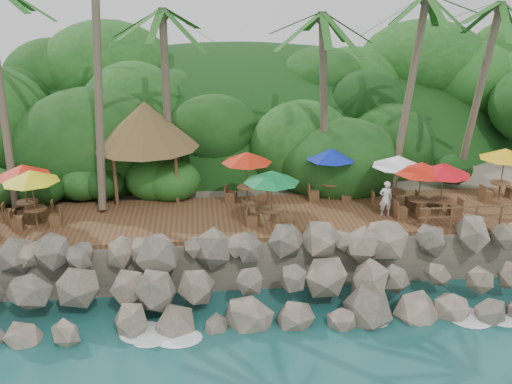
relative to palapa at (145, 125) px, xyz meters
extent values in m
plane|color=#19514F|center=(4.92, -9.26, -5.79)|extent=(140.00, 140.00, 0.00)
cube|color=gray|center=(4.92, 6.74, -4.74)|extent=(32.00, 25.20, 2.10)
ellipsoid|color=#143811|center=(4.92, 14.24, -5.79)|extent=(44.80, 28.00, 15.40)
cube|color=brown|center=(4.92, -3.26, -3.59)|extent=(26.00, 5.00, 0.20)
ellipsoid|color=white|center=(-4.08, -8.96, -5.76)|extent=(1.20, 0.80, 0.06)
ellipsoid|color=white|center=(-1.08, -8.96, -5.76)|extent=(1.20, 0.80, 0.06)
ellipsoid|color=white|center=(1.92, -8.96, -5.76)|extent=(1.20, 0.80, 0.06)
ellipsoid|color=white|center=(4.92, -8.96, -5.76)|extent=(1.20, 0.80, 0.06)
ellipsoid|color=white|center=(7.92, -8.96, -5.76)|extent=(1.20, 0.80, 0.06)
ellipsoid|color=white|center=(10.92, -8.96, -5.76)|extent=(1.20, 0.80, 0.06)
ellipsoid|color=white|center=(13.92, -8.96, -5.76)|extent=(1.20, 0.80, 0.06)
cylinder|color=brown|center=(-6.20, -0.50, 1.54)|extent=(0.95, 2.38, 9.93)
cylinder|color=brown|center=(-1.78, -0.97, 3.06)|extent=(0.79, 2.78, 12.94)
cylinder|color=brown|center=(1.05, 0.03, 0.85)|extent=(0.49, 0.61, 8.68)
ellipsoid|color=#23601E|center=(1.05, 0.03, 5.18)|extent=(6.00, 6.00, 2.40)
cylinder|color=brown|center=(8.42, -0.62, 0.77)|extent=(1.09, 1.01, 8.52)
ellipsoid|color=#23601E|center=(8.42, -0.62, 5.04)|extent=(6.00, 6.00, 2.40)
cylinder|color=brown|center=(12.42, -0.83, 1.16)|extent=(1.72, 1.39, 9.24)
cylinder|color=brown|center=(15.89, -0.73, 1.01)|extent=(0.87, 1.67, 8.95)
ellipsoid|color=#23601E|center=(15.89, -0.73, 5.50)|extent=(6.00, 6.00, 2.40)
cylinder|color=brown|center=(-1.40, -1.40, -2.29)|extent=(0.16, 0.16, 2.40)
cylinder|color=brown|center=(1.40, -1.40, -2.29)|extent=(0.16, 0.16, 2.40)
cylinder|color=brown|center=(-1.40, 1.40, -2.29)|extent=(0.16, 0.16, 2.40)
cylinder|color=brown|center=(1.40, 1.40, -2.29)|extent=(0.16, 0.16, 2.40)
cone|color=brown|center=(0.00, 0.00, 0.01)|extent=(5.04, 5.04, 2.20)
cylinder|color=brown|center=(16.72, -2.46, -3.08)|extent=(0.09, 0.09, 0.83)
cylinder|color=brown|center=(16.72, -2.46, -2.65)|extent=(0.94, 0.94, 0.06)
cylinder|color=brown|center=(16.72, -2.46, -2.26)|extent=(0.06, 0.06, 2.45)
cone|color=yellow|center=(16.72, -2.46, -1.20)|extent=(2.34, 2.34, 0.50)
cube|color=brown|center=(15.96, -2.63, -3.23)|extent=(0.56, 0.56, 0.51)
cube|color=brown|center=(17.49, -2.29, -3.23)|extent=(0.56, 0.56, 0.51)
cylinder|color=brown|center=(12.93, -4.41, -3.08)|extent=(0.09, 0.09, 0.83)
cylinder|color=brown|center=(12.93, -4.41, -2.65)|extent=(0.94, 0.94, 0.06)
cylinder|color=brown|center=(12.93, -4.41, -2.26)|extent=(0.06, 0.06, 2.45)
cone|color=red|center=(12.93, -4.41, -1.20)|extent=(2.34, 2.34, 0.50)
cube|color=brown|center=(12.16, -4.53, -3.23)|extent=(0.53, 0.53, 0.51)
cube|color=brown|center=(13.70, -4.29, -3.23)|extent=(0.53, 0.53, 0.51)
cylinder|color=brown|center=(11.34, -3.11, -3.08)|extent=(0.09, 0.09, 0.83)
cylinder|color=brown|center=(11.34, -3.11, -2.65)|extent=(0.94, 0.94, 0.06)
cylinder|color=brown|center=(11.34, -3.11, -2.26)|extent=(0.06, 0.06, 2.45)
cone|color=white|center=(11.34, -3.11, -1.20)|extent=(2.34, 2.34, 0.50)
cube|color=brown|center=(10.56, -3.05, -3.23)|extent=(0.50, 0.50, 0.51)
cube|color=brown|center=(12.12, -3.16, -3.23)|extent=(0.50, 0.50, 0.51)
cylinder|color=brown|center=(4.65, -1.81, -3.08)|extent=(0.09, 0.09, 0.83)
cylinder|color=brown|center=(4.65, -1.81, -2.65)|extent=(0.94, 0.94, 0.06)
cylinder|color=brown|center=(4.65, -1.81, -2.26)|extent=(0.06, 0.06, 2.45)
cone|color=red|center=(4.65, -1.81, -1.20)|extent=(2.34, 2.34, 0.50)
cube|color=brown|center=(3.92, -1.53, -3.23)|extent=(0.61, 0.61, 0.51)
cube|color=brown|center=(5.37, -2.10, -3.23)|extent=(0.61, 0.61, 0.51)
cylinder|color=brown|center=(-5.03, -2.81, -3.08)|extent=(0.09, 0.09, 0.83)
cylinder|color=brown|center=(-5.03, -2.81, -2.65)|extent=(0.94, 0.94, 0.06)
cylinder|color=brown|center=(-5.03, -2.81, -2.26)|extent=(0.06, 0.06, 2.45)
cone|color=red|center=(-5.03, -2.81, -1.20)|extent=(2.34, 2.34, 0.50)
cube|color=brown|center=(-5.80, -2.86, -3.23)|extent=(0.50, 0.50, 0.51)
cube|color=brown|center=(-4.25, -2.75, -3.23)|extent=(0.50, 0.50, 0.51)
cylinder|color=brown|center=(8.62, -1.66, -3.08)|extent=(0.09, 0.09, 0.83)
cylinder|color=brown|center=(8.62, -1.66, -2.65)|extent=(0.94, 0.94, 0.06)
cylinder|color=brown|center=(8.62, -1.66, -2.26)|extent=(0.06, 0.06, 2.45)
cone|color=#0C20A1|center=(8.62, -1.66, -1.20)|extent=(2.34, 2.34, 0.50)
cube|color=brown|center=(7.84, -1.67, -3.23)|extent=(0.47, 0.47, 0.51)
cube|color=brown|center=(9.40, -1.66, -3.23)|extent=(0.47, 0.47, 0.51)
cylinder|color=brown|center=(-4.48, -3.65, -3.08)|extent=(0.09, 0.09, 0.83)
cylinder|color=brown|center=(-4.48, -3.65, -2.65)|extent=(0.94, 0.94, 0.06)
cylinder|color=brown|center=(-4.48, -3.65, -2.26)|extent=(0.06, 0.06, 2.45)
cone|color=yellow|center=(-4.48, -3.65, -1.20)|extent=(2.34, 2.34, 0.50)
cube|color=brown|center=(-5.26, -3.71, -3.23)|extent=(0.50, 0.50, 0.51)
cube|color=brown|center=(-3.70, -3.59, -3.23)|extent=(0.50, 0.50, 0.51)
cylinder|color=brown|center=(5.43, -4.72, -3.08)|extent=(0.09, 0.09, 0.83)
cylinder|color=brown|center=(5.43, -4.72, -2.65)|extent=(0.94, 0.94, 0.06)
cylinder|color=brown|center=(5.43, -4.72, -2.26)|extent=(0.06, 0.06, 2.45)
cone|color=#0C7134|center=(5.43, -4.72, -1.20)|extent=(2.34, 2.34, 0.50)
cube|color=brown|center=(4.68, -4.50, -3.23)|extent=(0.58, 0.58, 0.51)
cube|color=brown|center=(6.17, -4.94, -3.23)|extent=(0.58, 0.58, 0.51)
cylinder|color=brown|center=(12.02, -4.19, -3.08)|extent=(0.09, 0.09, 0.83)
cylinder|color=brown|center=(12.02, -4.19, -2.65)|extent=(0.94, 0.94, 0.06)
cylinder|color=brown|center=(12.02, -4.19, -2.26)|extent=(0.06, 0.06, 2.45)
cone|color=red|center=(12.02, -4.19, -1.20)|extent=(2.34, 2.34, 0.50)
cube|color=brown|center=(11.24, -4.25, -3.23)|extent=(0.50, 0.50, 0.51)
cube|color=brown|center=(12.80, -4.14, -3.23)|extent=(0.50, 0.50, 0.51)
cylinder|color=brown|center=(11.83, -5.61, -2.99)|extent=(0.10, 0.10, 1.00)
cylinder|color=brown|center=(12.93, -5.61, -2.99)|extent=(0.10, 0.10, 1.00)
cylinder|color=brown|center=(14.03, -5.61, -2.99)|extent=(0.10, 0.10, 1.00)
cylinder|color=brown|center=(15.13, -5.61, -2.99)|extent=(0.10, 0.10, 1.00)
cube|color=brown|center=(15.13, -5.61, -2.54)|extent=(7.20, 0.06, 0.06)
cube|color=brown|center=(15.13, -5.61, -2.94)|extent=(7.20, 0.06, 0.06)
imported|color=silver|center=(10.64, -3.89, -2.68)|extent=(0.63, 0.45, 1.62)
camera|label=1|loc=(2.50, -27.01, 6.21)|focal=40.37mm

